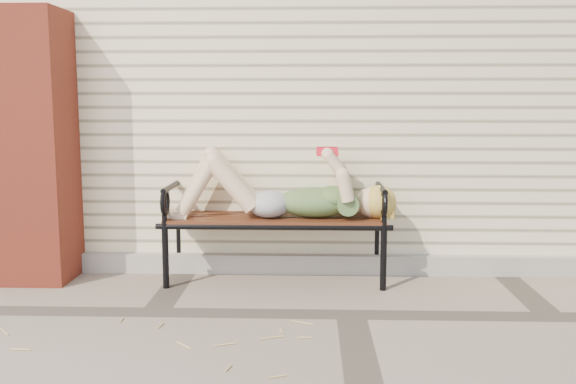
{
  "coord_description": "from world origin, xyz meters",
  "views": [
    {
      "loc": [
        -0.26,
        -3.91,
        1.34
      ],
      "look_at": [
        -0.42,
        0.68,
        0.68
      ],
      "focal_mm": 40.0,
      "sensor_mm": 36.0,
      "label": 1
    }
  ],
  "objects": [
    {
      "name": "garden_bench",
      "position": [
        -0.52,
        0.89,
        0.64
      ],
      "size": [
        1.77,
        0.7,
        1.15
      ],
      "color": "black",
      "rests_on": "ground"
    },
    {
      "name": "brick_pillar",
      "position": [
        -2.3,
        0.75,
        1.0
      ],
      "size": [
        0.5,
        0.5,
        2.0
      ],
      "primitive_type": "cube",
      "color": "#AF3A27",
      "rests_on": "ground"
    },
    {
      "name": "straw_scatter",
      "position": [
        -1.5,
        -0.82,
        0.01
      ],
      "size": [
        2.91,
        1.68,
        0.01
      ],
      "color": "#DBBB6B",
      "rests_on": "ground"
    },
    {
      "name": "reading_woman",
      "position": [
        -0.51,
        0.75,
        0.68
      ],
      "size": [
        1.67,
        0.38,
        0.53
      ],
      "color": "#0A414C",
      "rests_on": "ground"
    },
    {
      "name": "foundation_strip",
      "position": [
        0.0,
        0.97,
        0.07
      ],
      "size": [
        8.0,
        0.1,
        0.15
      ],
      "primitive_type": "cube",
      "color": "#ADA79D",
      "rests_on": "ground"
    },
    {
      "name": "ground",
      "position": [
        0.0,
        0.0,
        0.0
      ],
      "size": [
        80.0,
        80.0,
        0.0
      ],
      "primitive_type": "plane",
      "color": "gray",
      "rests_on": "ground"
    },
    {
      "name": "house_wall",
      "position": [
        0.0,
        3.0,
        1.5
      ],
      "size": [
        8.0,
        4.0,
        3.0
      ],
      "primitive_type": "cube",
      "color": "#F7ECC1",
      "rests_on": "ground"
    }
  ]
}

